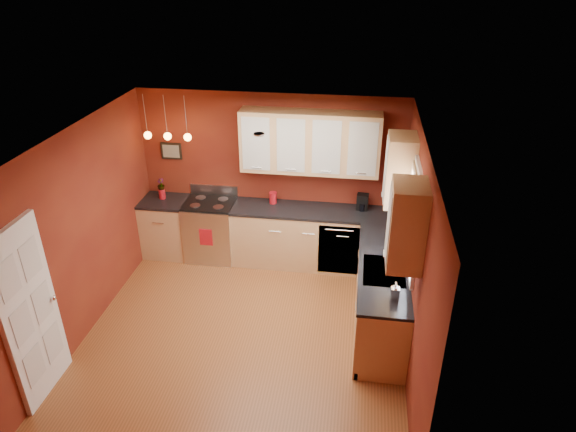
# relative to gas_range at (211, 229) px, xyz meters

# --- Properties ---
(floor) EXTENTS (4.20, 4.20, 0.00)m
(floor) POSITION_rel_gas_range_xyz_m (0.92, -1.80, -0.48)
(floor) COLOR brown
(floor) RESTS_ON ground
(ceiling) EXTENTS (4.00, 4.20, 0.02)m
(ceiling) POSITION_rel_gas_range_xyz_m (0.92, -1.80, 2.12)
(ceiling) COLOR silver
(ceiling) RESTS_ON wall_back
(wall_back) EXTENTS (4.00, 0.02, 2.60)m
(wall_back) POSITION_rel_gas_range_xyz_m (0.92, 0.30, 0.82)
(wall_back) COLOR maroon
(wall_back) RESTS_ON floor
(wall_front) EXTENTS (4.00, 0.02, 2.60)m
(wall_front) POSITION_rel_gas_range_xyz_m (0.92, -3.90, 0.82)
(wall_front) COLOR maroon
(wall_front) RESTS_ON floor
(wall_left) EXTENTS (0.02, 4.20, 2.60)m
(wall_left) POSITION_rel_gas_range_xyz_m (-1.08, -1.80, 0.82)
(wall_left) COLOR maroon
(wall_left) RESTS_ON floor
(wall_right) EXTENTS (0.02, 4.20, 2.60)m
(wall_right) POSITION_rel_gas_range_xyz_m (2.92, -1.80, 0.82)
(wall_right) COLOR maroon
(wall_right) RESTS_ON floor
(base_cabinets_back_left) EXTENTS (0.70, 0.60, 0.90)m
(base_cabinets_back_left) POSITION_rel_gas_range_xyz_m (-0.73, -0.00, -0.03)
(base_cabinets_back_left) COLOR tan
(base_cabinets_back_left) RESTS_ON floor
(base_cabinets_back_right) EXTENTS (2.54, 0.60, 0.90)m
(base_cabinets_back_right) POSITION_rel_gas_range_xyz_m (1.65, -0.00, -0.03)
(base_cabinets_back_right) COLOR tan
(base_cabinets_back_right) RESTS_ON floor
(base_cabinets_right) EXTENTS (0.60, 2.10, 0.90)m
(base_cabinets_right) POSITION_rel_gas_range_xyz_m (2.62, -1.35, -0.03)
(base_cabinets_right) COLOR tan
(base_cabinets_right) RESTS_ON floor
(counter_back_left) EXTENTS (0.70, 0.62, 0.04)m
(counter_back_left) POSITION_rel_gas_range_xyz_m (-0.73, -0.00, 0.44)
(counter_back_left) COLOR black
(counter_back_left) RESTS_ON base_cabinets_back_left
(counter_back_right) EXTENTS (2.54, 0.62, 0.04)m
(counter_back_right) POSITION_rel_gas_range_xyz_m (1.65, -0.00, 0.44)
(counter_back_right) COLOR black
(counter_back_right) RESTS_ON base_cabinets_back_right
(counter_right) EXTENTS (0.62, 2.10, 0.04)m
(counter_right) POSITION_rel_gas_range_xyz_m (2.62, -1.35, 0.44)
(counter_right) COLOR black
(counter_right) RESTS_ON base_cabinets_right
(gas_range) EXTENTS (0.76, 0.64, 1.11)m
(gas_range) POSITION_rel_gas_range_xyz_m (0.00, 0.00, 0.00)
(gas_range) COLOR silver
(gas_range) RESTS_ON floor
(dishwasher_front) EXTENTS (0.60, 0.02, 0.80)m
(dishwasher_front) POSITION_rel_gas_range_xyz_m (2.02, -0.29, -0.03)
(dishwasher_front) COLOR silver
(dishwasher_front) RESTS_ON base_cabinets_back_right
(sink) EXTENTS (0.50, 0.70, 0.33)m
(sink) POSITION_rel_gas_range_xyz_m (2.62, -1.50, 0.43)
(sink) COLOR gray
(sink) RESTS_ON counter_right
(window) EXTENTS (0.06, 1.02, 1.22)m
(window) POSITION_rel_gas_range_xyz_m (2.89, -1.50, 1.21)
(window) COLOR white
(window) RESTS_ON wall_right
(door_left_wall) EXTENTS (0.12, 0.82, 2.05)m
(door_left_wall) POSITION_rel_gas_range_xyz_m (-1.05, -3.00, 0.54)
(door_left_wall) COLOR white
(door_left_wall) RESTS_ON floor
(upper_cabinets_back) EXTENTS (2.00, 0.35, 0.90)m
(upper_cabinets_back) POSITION_rel_gas_range_xyz_m (1.52, 0.12, 1.47)
(upper_cabinets_back) COLOR tan
(upper_cabinets_back) RESTS_ON wall_back
(upper_cabinets_right) EXTENTS (0.35, 1.95, 0.90)m
(upper_cabinets_right) POSITION_rel_gas_range_xyz_m (2.75, -1.48, 1.47)
(upper_cabinets_right) COLOR tan
(upper_cabinets_right) RESTS_ON wall_right
(wall_picture) EXTENTS (0.32, 0.03, 0.26)m
(wall_picture) POSITION_rel_gas_range_xyz_m (-0.63, 0.28, 1.17)
(wall_picture) COLOR black
(wall_picture) RESTS_ON wall_back
(pendant_lights) EXTENTS (0.71, 0.11, 0.66)m
(pendant_lights) POSITION_rel_gas_range_xyz_m (-0.53, -0.05, 1.53)
(pendant_lights) COLOR gray
(pendant_lights) RESTS_ON ceiling
(red_canister) EXTENTS (0.12, 0.12, 0.18)m
(red_canister) POSITION_rel_gas_range_xyz_m (0.97, 0.14, 0.55)
(red_canister) COLOR #B4131D
(red_canister) RESTS_ON counter_back_right
(red_vase) EXTENTS (0.10, 0.10, 0.16)m
(red_vase) POSITION_rel_gas_range_xyz_m (-0.77, 0.05, 0.54)
(red_vase) COLOR #B4131D
(red_vase) RESTS_ON counter_back_left
(flowers) EXTENTS (0.14, 0.14, 0.20)m
(flowers) POSITION_rel_gas_range_xyz_m (-0.77, 0.05, 0.69)
(flowers) COLOR #B4131D
(flowers) RESTS_ON red_vase
(coffee_maker) EXTENTS (0.18, 0.18, 0.24)m
(coffee_maker) POSITION_rel_gas_range_xyz_m (2.32, 0.13, 0.57)
(coffee_maker) COLOR black
(coffee_maker) RESTS_ON counter_back_right
(soap_pump) EXTENTS (0.10, 0.10, 0.21)m
(soap_pump) POSITION_rel_gas_range_xyz_m (2.72, -2.05, 0.57)
(soap_pump) COLOR white
(soap_pump) RESTS_ON counter_right
(dish_towel) EXTENTS (0.20, 0.01, 0.27)m
(dish_towel) POSITION_rel_gas_range_xyz_m (0.01, -0.33, 0.04)
(dish_towel) COLOR #B4131D
(dish_towel) RESTS_ON gas_range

